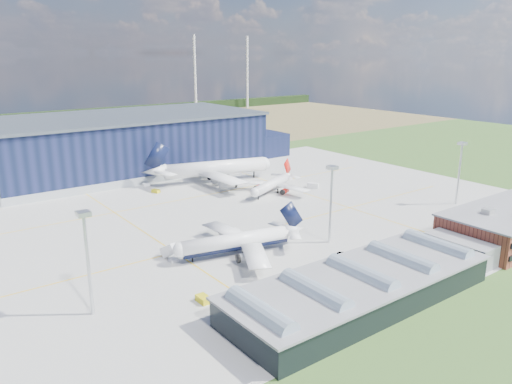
# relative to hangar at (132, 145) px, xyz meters

# --- Properties ---
(ground) EXTENTS (600.00, 600.00, 0.00)m
(ground) POSITION_rel_hangar_xyz_m (-2.81, -94.80, -11.62)
(ground) COLOR #355821
(ground) RESTS_ON ground
(apron) EXTENTS (220.00, 160.00, 0.08)m
(apron) POSITION_rel_hangar_xyz_m (-2.81, -84.80, -11.59)
(apron) COLOR #AAAAA5
(apron) RESTS_ON ground
(farmland) EXTENTS (600.00, 220.00, 0.01)m
(farmland) POSITION_rel_hangar_xyz_m (-2.81, 125.20, -11.62)
(farmland) COLOR olive
(farmland) RESTS_ON ground
(treeline) EXTENTS (600.00, 8.00, 8.00)m
(treeline) POSITION_rel_hangar_xyz_m (-2.81, 205.20, -7.62)
(treeline) COLOR black
(treeline) RESTS_ON ground
(hangar) EXTENTS (145.00, 62.00, 26.10)m
(hangar) POSITION_rel_hangar_xyz_m (0.00, 0.00, 0.00)
(hangar) COLOR black
(hangar) RESTS_ON ground
(ops_building) EXTENTS (46.00, 23.00, 10.90)m
(ops_building) POSITION_rel_hangar_xyz_m (52.20, -154.81, -6.82)
(ops_building) COLOR brown
(ops_building) RESTS_ON ground
(glass_concourse) EXTENTS (78.00, 23.00, 8.60)m
(glass_concourse) POSITION_rel_hangar_xyz_m (-9.26, -154.80, -7.93)
(glass_concourse) COLOR black
(glass_concourse) RESTS_ON ground
(light_mast_west) EXTENTS (2.60, 2.60, 23.00)m
(light_mast_west) POSITION_rel_hangar_xyz_m (-62.81, -124.80, 3.82)
(light_mast_west) COLOR silver
(light_mast_west) RESTS_ON ground
(light_mast_center) EXTENTS (2.60, 2.60, 23.00)m
(light_mast_center) POSITION_rel_hangar_xyz_m (7.19, -124.80, 3.82)
(light_mast_center) COLOR silver
(light_mast_center) RESTS_ON ground
(light_mast_east) EXTENTS (2.60, 2.60, 23.00)m
(light_mast_east) POSITION_rel_hangar_xyz_m (72.19, -124.80, 3.82)
(light_mast_east) COLOR silver
(light_mast_east) RESTS_ON ground
(airliner_navy) EXTENTS (46.61, 45.95, 12.86)m
(airliner_navy) POSITION_rel_hangar_xyz_m (-20.18, -116.22, -5.18)
(airliner_navy) COLOR white
(airliner_navy) RESTS_ON ground
(airliner_red) EXTENTS (44.73, 44.36, 11.07)m
(airliner_red) POSITION_rel_hangar_xyz_m (26.53, -72.80, -6.08)
(airliner_red) COLOR white
(airliner_red) RESTS_ON ground
(airliner_widebody) EXTENTS (68.88, 67.99, 18.51)m
(airliner_widebody) POSITION_rel_hangar_xyz_m (18.98, -43.80, -2.36)
(airliner_widebody) COLOR white
(airliner_widebody) RESTS_ON ground
(gse_tug_a) EXTENTS (2.32, 3.70, 1.52)m
(gse_tug_a) POSITION_rel_hangar_xyz_m (-41.21, -134.26, -10.86)
(gse_tug_a) COLOR yellow
(gse_tug_a) RESTS_ON ground
(gse_tug_b) EXTENTS (3.14, 3.56, 1.29)m
(gse_tug_b) POSITION_rel_hangar_xyz_m (-12.85, -140.80, -10.97)
(gse_tug_b) COLOR yellow
(gse_tug_b) RESTS_ON ground
(gse_van_a) EXTENTS (6.33, 3.02, 2.70)m
(gse_van_a) POSITION_rel_hangar_xyz_m (-14.70, -105.14, -10.26)
(gse_van_a) COLOR white
(gse_van_a) RESTS_ON ground
(gse_cart_a) EXTENTS (2.42, 3.19, 1.25)m
(gse_cart_a) POSITION_rel_hangar_xyz_m (47.00, -59.67, -10.99)
(gse_cart_a) COLOR white
(gse_cart_a) RESTS_ON ground
(gse_van_b) EXTENTS (4.31, 5.07, 2.13)m
(gse_van_b) POSITION_rel_hangar_xyz_m (45.22, -76.86, -10.55)
(gse_van_b) COLOR white
(gse_van_b) RESTS_ON ground
(gse_tug_c) EXTENTS (2.98, 3.65, 1.38)m
(gse_tug_c) POSITION_rel_hangar_xyz_m (-9.84, -44.88, -10.93)
(gse_tug_c) COLOR yellow
(gse_tug_c) RESTS_ON ground
(gse_cart_b) EXTENTS (2.87, 2.08, 1.16)m
(gse_cart_b) POSITION_rel_hangar_xyz_m (-8.54, -32.80, -11.03)
(gse_cart_b) COLOR white
(gse_cart_b) RESTS_ON ground
(airstair) EXTENTS (3.36, 4.95, 2.94)m
(airstair) POSITION_rel_hangar_xyz_m (-35.98, -107.58, -10.15)
(airstair) COLOR white
(airstair) RESTS_ON ground
(car_a) EXTENTS (4.27, 3.10, 1.35)m
(car_a) POSITION_rel_hangar_xyz_m (27.61, -142.80, -10.94)
(car_a) COLOR #99999E
(car_a) RESTS_ON ground
(car_b) EXTENTS (3.94, 1.70, 1.26)m
(car_b) POSITION_rel_hangar_xyz_m (2.35, -134.28, -10.98)
(car_b) COLOR #99999E
(car_b) RESTS_ON ground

